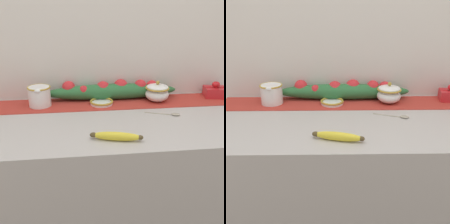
% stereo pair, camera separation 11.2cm
% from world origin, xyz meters
% --- Properties ---
extents(countertop, '(1.38, 0.63, 0.88)m').
position_xyz_m(countertop, '(0.00, 0.00, 0.44)').
color(countertop, '#B7B2AD').
rests_on(countertop, ground_plane).
extents(back_wall, '(2.18, 0.04, 2.40)m').
position_xyz_m(back_wall, '(0.00, 0.33, 1.20)').
color(back_wall, silver).
rests_on(back_wall, ground_plane).
extents(table_runner, '(1.27, 0.20, 0.00)m').
position_xyz_m(table_runner, '(0.00, 0.20, 0.88)').
color(table_runner, '#B23328').
rests_on(table_runner, countertop).
extents(cream_pitcher, '(0.11, 0.13, 0.10)m').
position_xyz_m(cream_pitcher, '(-0.37, 0.20, 0.93)').
color(cream_pitcher, white).
rests_on(cream_pitcher, countertop).
extents(sugar_bowl, '(0.12, 0.12, 0.11)m').
position_xyz_m(sugar_bowl, '(0.23, 0.20, 0.93)').
color(sugar_bowl, white).
rests_on(sugar_bowl, countertop).
extents(small_dish, '(0.12, 0.12, 0.02)m').
position_xyz_m(small_dish, '(-0.06, 0.19, 0.89)').
color(small_dish, white).
rests_on(small_dish, countertop).
extents(banana, '(0.20, 0.08, 0.03)m').
position_xyz_m(banana, '(-0.04, -0.21, 0.89)').
color(banana, yellow).
rests_on(banana, countertop).
extents(spoon, '(0.16, 0.07, 0.01)m').
position_xyz_m(spoon, '(0.26, 0.01, 0.88)').
color(spoon, '#A89E89').
rests_on(spoon, countertop).
extents(poinsettia_garland, '(0.70, 0.10, 0.10)m').
position_xyz_m(poinsettia_garland, '(0.00, 0.27, 0.93)').
color(poinsettia_garland, '#2D6B38').
rests_on(poinsettia_garland, countertop).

